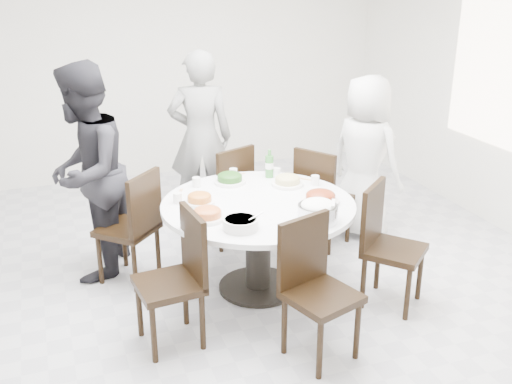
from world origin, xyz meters
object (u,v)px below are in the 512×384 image
object	(u,v)px
chair_se	(395,248)
chair_sw	(168,282)
dining_table	(258,246)
chair_nw	(127,226)
chair_s	(322,293)
rice_bowl	(318,213)
soup_bowl	(240,224)
diner_left	(86,173)
chair_ne	(324,196)
chair_n	(223,194)
diner_right	(365,157)
diner_middle	(200,138)
beverage_bottle	(269,164)

from	to	relation	value
chair_se	chair_sw	bearing A→B (deg)	136.54
dining_table	chair_nw	world-z (taller)	chair_nw
chair_s	rice_bowl	bearing A→B (deg)	50.57
chair_nw	soup_bowl	distance (m)	1.19
chair_nw	rice_bowl	world-z (taller)	chair_nw
chair_nw	diner_left	distance (m)	0.54
chair_se	soup_bowl	distance (m)	1.22
chair_nw	rice_bowl	xyz separation A→B (m)	(1.22, -1.01, 0.34)
chair_ne	chair_se	distance (m)	1.15
diner_left	chair_n	bearing A→B (deg)	122.97
diner_right	diner_left	bearing A→B (deg)	62.90
diner_middle	soup_bowl	xyz separation A→B (m)	(-0.24, -1.96, -0.08)
chair_s	diner_middle	distance (m)	2.56
chair_se	diner_right	size ratio (longest dim) A/B	0.61
diner_right	rice_bowl	xyz separation A→B (m)	(-1.04, -1.15, 0.04)
chair_sw	soup_bowl	bearing A→B (deg)	91.78
chair_s	beverage_bottle	distance (m)	1.57
soup_bowl	chair_s	bearing A→B (deg)	-57.25
chair_sw	diner_middle	distance (m)	2.21
beverage_bottle	dining_table	bearing A→B (deg)	-119.36
chair_n	chair_s	bearing A→B (deg)	69.19
diner_middle	rice_bowl	size ratio (longest dim) A/B	6.01
chair_nw	rice_bowl	size ratio (longest dim) A/B	3.30
dining_table	diner_middle	bearing A→B (deg)	91.52
chair_n	diner_right	size ratio (longest dim) A/B	0.61
chair_sw	chair_s	xyz separation A→B (m)	(0.90, -0.49, 0.00)
chair_nw	beverage_bottle	world-z (taller)	beverage_bottle
chair_nw	beverage_bottle	distance (m)	1.30
dining_table	chair_sw	xyz separation A→B (m)	(-0.82, -0.49, 0.10)
chair_ne	chair_s	bearing A→B (deg)	120.86
chair_n	diner_left	xyz separation A→B (m)	(-1.21, -0.22, 0.42)
dining_table	chair_s	distance (m)	0.99
diner_right	chair_n	bearing A→B (deg)	51.95
dining_table	chair_ne	bearing A→B (deg)	34.08
chair_ne	chair_sw	size ratio (longest dim) A/B	1.00
chair_nw	chair_sw	bearing A→B (deg)	50.65
beverage_bottle	chair_n	bearing A→B (deg)	123.43
dining_table	rice_bowl	xyz separation A→B (m)	(0.27, -0.48, 0.44)
soup_bowl	chair_sw	bearing A→B (deg)	-172.33
chair_sw	diner_middle	xyz separation A→B (m)	(0.78, 2.03, 0.39)
diner_right	diner_left	distance (m)	2.53
chair_ne	diner_right	size ratio (longest dim) A/B	0.61
chair_se	diner_middle	size ratio (longest dim) A/B	0.55
diner_middle	diner_left	size ratio (longest dim) A/B	0.97
chair_nw	chair_se	distance (m)	2.13
diner_left	chair_se	bearing A→B (deg)	80.70
diner_right	rice_bowl	size ratio (longest dim) A/B	5.38
chair_nw	soup_bowl	world-z (taller)	chair_nw
dining_table	chair_s	world-z (taller)	chair_s
chair_n	chair_se	xyz separation A→B (m)	(0.88, -1.53, 0.00)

